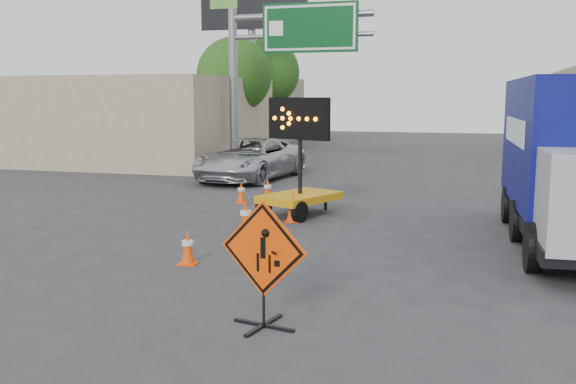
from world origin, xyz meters
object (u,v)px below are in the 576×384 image
at_px(box_truck, 574,170).
at_px(arrow_board, 300,190).
at_px(pickup_truck, 250,159).
at_px(construction_sign, 263,261).

bearing_deg(box_truck, arrow_board, 163.09).
height_order(pickup_truck, box_truck, box_truck).
distance_m(construction_sign, pickup_truck, 15.87).
relative_size(arrow_board, box_truck, 0.41).
distance_m(arrow_board, pickup_truck, 7.72).
distance_m(pickup_truck, box_truck, 13.19).
xyz_separation_m(arrow_board, box_truck, (6.40, -1.61, 0.90)).
xyz_separation_m(construction_sign, arrow_board, (-1.73, 8.15, -0.23)).
bearing_deg(box_truck, construction_sign, -128.30).
bearing_deg(construction_sign, arrow_board, 114.12).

